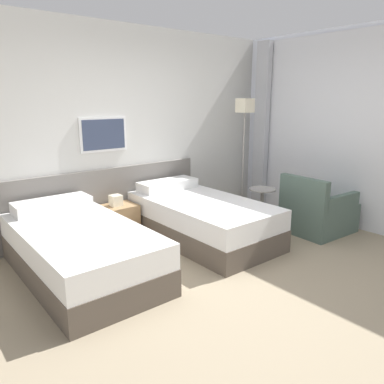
% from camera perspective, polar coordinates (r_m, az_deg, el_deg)
% --- Properties ---
extents(ground_plane, '(16.00, 16.00, 0.00)m').
position_cam_1_polar(ground_plane, '(3.79, 6.63, -13.86)').
color(ground_plane, gray).
extents(wall_headboard, '(10.00, 0.10, 2.70)m').
position_cam_1_polar(wall_headboard, '(5.13, -11.08, 8.59)').
color(wall_headboard, silver).
rests_on(wall_headboard, ground_plane).
extents(wall_window, '(0.21, 4.67, 2.70)m').
position_cam_1_polar(wall_window, '(5.45, 26.63, 8.13)').
color(wall_window, white).
rests_on(wall_window, ground_plane).
extents(bed_near_door, '(1.05, 1.97, 0.65)m').
position_cam_1_polar(bed_near_door, '(4.02, -16.67, -8.45)').
color(bed_near_door, brown).
rests_on(bed_near_door, ground_plane).
extents(bed_near_window, '(1.05, 1.97, 0.65)m').
position_cam_1_polar(bed_near_window, '(4.81, 1.38, -4.06)').
color(bed_near_window, brown).
rests_on(bed_near_window, ground_plane).
extents(nightstand, '(0.51, 0.37, 0.56)m').
position_cam_1_polar(nightstand, '(4.98, -11.38, -4.28)').
color(nightstand, '#9E7A51').
rests_on(nightstand, ground_plane).
extents(floor_lamp, '(0.24, 0.24, 1.76)m').
position_cam_1_polar(floor_lamp, '(5.83, 8.01, 10.69)').
color(floor_lamp, '#9E9993').
rests_on(floor_lamp, ground_plane).
extents(side_table, '(0.36, 0.36, 0.56)m').
position_cam_1_polar(side_table, '(5.29, 10.61, -1.37)').
color(side_table, gray).
rests_on(side_table, ground_plane).
extents(armchair, '(0.87, 0.75, 0.79)m').
position_cam_1_polar(armchair, '(5.34, 18.54, -3.08)').
color(armchair, '#4C6056').
rests_on(armchair, ground_plane).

